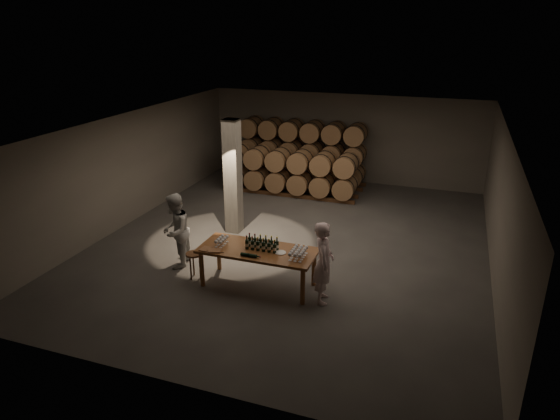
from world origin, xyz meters
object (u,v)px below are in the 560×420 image
(tasting_table, at_px, (258,253))
(person_woman, at_px, (175,231))
(stool, at_px, (194,258))
(plate, at_px, (280,253))
(person_man, at_px, (324,263))
(notebook_near, at_px, (215,251))
(bottle_cluster, at_px, (262,245))

(tasting_table, xyz_separation_m, person_woman, (-2.22, 0.26, 0.12))
(stool, bearing_deg, plate, 3.95)
(person_man, height_order, person_woman, person_woman)
(tasting_table, relative_size, plate, 10.54)
(notebook_near, xyz_separation_m, person_woman, (-1.37, 0.67, 0.01))
(tasting_table, height_order, bottle_cluster, bottle_cluster)
(notebook_near, bearing_deg, person_woman, 137.20)
(plate, distance_m, person_woman, 2.77)
(stool, relative_size, person_man, 0.35)
(notebook_near, relative_size, stool, 0.44)
(person_woman, bearing_deg, plate, 71.78)
(notebook_near, height_order, stool, notebook_near)
(tasting_table, distance_m, person_woman, 2.24)
(plate, relative_size, stool, 0.39)
(stool, bearing_deg, notebook_near, -21.08)
(person_man, bearing_deg, stool, 75.89)
(bottle_cluster, bearing_deg, tasting_table, -167.35)
(bottle_cluster, height_order, stool, bottle_cluster)
(notebook_near, distance_m, stool, 0.82)
(plate, bearing_deg, bottle_cluster, 176.42)
(plate, relative_size, person_woman, 0.13)
(bottle_cluster, bearing_deg, stool, -174.00)
(stool, xyz_separation_m, person_man, (3.06, -0.00, 0.39))
(bottle_cluster, height_order, person_man, person_man)
(notebook_near, xyz_separation_m, person_man, (2.39, 0.25, -0.01))
(bottle_cluster, distance_m, stool, 1.70)
(tasting_table, xyz_separation_m, person_man, (1.54, -0.15, 0.11))
(tasting_table, height_order, person_man, person_man)
(plate, height_order, notebook_near, notebook_near)
(stool, height_order, person_woman, person_woman)
(bottle_cluster, relative_size, person_woman, 0.40)
(notebook_near, relative_size, person_woman, 0.15)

